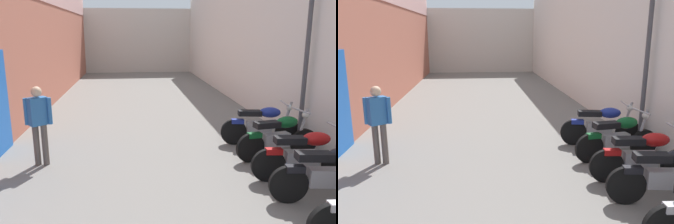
# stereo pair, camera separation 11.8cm
# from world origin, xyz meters

# --- Properties ---
(ground_plane) EXTENTS (38.67, 38.67, 0.00)m
(ground_plane) POSITION_xyz_m (0.00, 9.33, 0.00)
(ground_plane) COLOR slate
(building_left) EXTENTS (0.45, 22.67, 6.35)m
(building_left) POSITION_xyz_m (-3.56, 11.27, 3.20)
(building_left) COLOR #B76651
(building_left) RESTS_ON ground
(building_right) EXTENTS (0.45, 22.67, 5.02)m
(building_right) POSITION_xyz_m (3.57, 11.33, 2.51)
(building_right) COLOR silver
(building_right) RESTS_ON ground
(building_far_end) EXTENTS (9.75, 2.00, 4.03)m
(building_far_end) POSITION_xyz_m (0.00, 23.67, 2.01)
(building_far_end) COLOR beige
(building_far_end) RESTS_ON ground
(motorcycle_fifth) EXTENTS (1.85, 0.58, 1.04)m
(motorcycle_fifth) POSITION_xyz_m (2.43, 4.93, 0.50)
(motorcycle_fifth) COLOR black
(motorcycle_fifth) RESTS_ON ground
(motorcycle_sixth) EXTENTS (1.85, 0.58, 1.04)m
(motorcycle_sixth) POSITION_xyz_m (2.43, 5.72, 0.50)
(motorcycle_sixth) COLOR black
(motorcycle_sixth) RESTS_ON ground
(motorcycle_seventh) EXTENTS (1.84, 0.58, 1.04)m
(motorcycle_seventh) POSITION_xyz_m (2.43, 6.79, 0.50)
(motorcycle_seventh) COLOR black
(motorcycle_seventh) RESTS_ON ground
(motorcycle_eighth) EXTENTS (1.84, 0.58, 1.04)m
(motorcycle_eighth) POSITION_xyz_m (2.43, 7.71, 0.50)
(motorcycle_eighth) COLOR black
(motorcycle_eighth) RESTS_ON ground
(pedestrian_further_down) EXTENTS (0.52, 0.37, 1.57)m
(pedestrian_further_down) POSITION_xyz_m (-2.34, 7.02, 0.92)
(pedestrian_further_down) COLOR #564C47
(pedestrian_further_down) RESTS_ON ground
(street_lamp) EXTENTS (0.79, 0.18, 4.55)m
(street_lamp) POSITION_xyz_m (3.13, 7.43, 2.67)
(street_lamp) COLOR #47474C
(street_lamp) RESTS_ON ground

